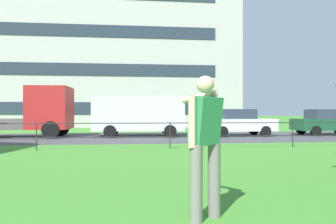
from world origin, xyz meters
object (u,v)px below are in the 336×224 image
at_px(car_dark_green_right, 327,122).
at_px(flatbed_truck_far_left, 23,115).
at_px(person_thrower, 204,141).
at_px(panel_van_far_right, 139,114).
at_px(car_white_center, 238,122).
at_px(apartment_building_background, 73,42).

bearing_deg(car_dark_green_right, flatbed_truck_far_left, 179.64).
height_order(person_thrower, flatbed_truck_far_left, flatbed_truck_far_left).
height_order(panel_van_far_right, car_dark_green_right, panel_van_far_right).
xyz_separation_m(person_thrower, car_dark_green_right, (10.65, 14.16, -0.19)).
bearing_deg(car_dark_green_right, person_thrower, -126.97).
height_order(panel_van_far_right, car_white_center, panel_van_far_right).
height_order(car_white_center, car_dark_green_right, same).
distance_m(person_thrower, flatbed_truck_far_left, 15.84).
bearing_deg(car_white_center, panel_van_far_right, 178.06).
bearing_deg(person_thrower, panel_van_far_right, 92.33).
bearing_deg(apartment_building_background, person_thrower, -76.75).
relative_size(car_dark_green_right, apartment_building_background, 0.12).
distance_m(car_white_center, apartment_building_background, 22.58).
bearing_deg(panel_van_far_right, car_dark_green_right, -0.33).
height_order(flatbed_truck_far_left, car_white_center, flatbed_truck_far_left).
relative_size(car_white_center, apartment_building_background, 0.12).
bearing_deg(car_dark_green_right, panel_van_far_right, 179.67).
relative_size(flatbed_truck_far_left, panel_van_far_right, 1.46).
height_order(flatbed_truck_far_left, apartment_building_background, apartment_building_background).
relative_size(person_thrower, apartment_building_background, 0.05).
xyz_separation_m(person_thrower, apartment_building_background, (-7.30, 31.03, 7.94)).
bearing_deg(apartment_building_background, panel_van_far_right, -68.19).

